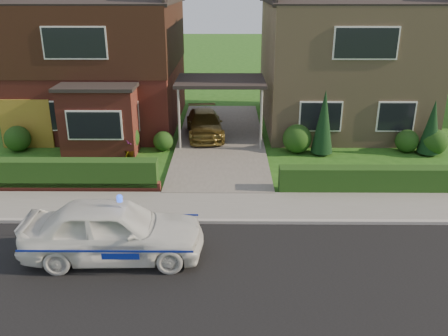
{
  "coord_description": "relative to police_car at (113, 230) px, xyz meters",
  "views": [
    {
      "loc": [
        0.31,
        -9.37,
        6.59
      ],
      "look_at": [
        0.21,
        3.5,
        1.58
      ],
      "focal_mm": 38.0,
      "sensor_mm": 36.0,
      "label": 1
    }
  ],
  "objects": [
    {
      "name": "ground",
      "position": [
        2.57,
        -1.2,
        -0.78
      ],
      "size": [
        120.0,
        120.0,
        0.0
      ],
      "primitive_type": "plane",
      "color": "#215115",
      "rests_on": "ground"
    },
    {
      "name": "road",
      "position": [
        2.57,
        -1.2,
        -0.78
      ],
      "size": [
        60.0,
        6.0,
        0.02
      ],
      "primitive_type": "cube",
      "color": "black",
      "rests_on": "ground"
    },
    {
      "name": "kerb",
      "position": [
        2.57,
        1.85,
        -0.72
      ],
      "size": [
        60.0,
        0.16,
        0.12
      ],
      "primitive_type": "cube",
      "color": "#9E9993",
      "rests_on": "ground"
    },
    {
      "name": "sidewalk",
      "position": [
        2.57,
        2.9,
        -0.73
      ],
      "size": [
        60.0,
        2.0,
        0.1
      ],
      "primitive_type": "cube",
      "color": "slate",
      "rests_on": "ground"
    },
    {
      "name": "driveway",
      "position": [
        2.57,
        9.8,
        -0.72
      ],
      "size": [
        3.8,
        12.0,
        0.12
      ],
      "primitive_type": "cube",
      "color": "#666059",
      "rests_on": "ground"
    },
    {
      "name": "house_left",
      "position": [
        -3.21,
        12.7,
        3.03
      ],
      "size": [
        7.5,
        9.53,
        7.25
      ],
      "color": "maroon",
      "rests_on": "ground"
    },
    {
      "name": "house_right",
      "position": [
        8.37,
        12.79,
        2.89
      ],
      "size": [
        7.5,
        8.06,
        7.25
      ],
      "color": "#947C5B",
      "rests_on": "ground"
    },
    {
      "name": "carport_link",
      "position": [
        2.57,
        9.75,
        1.88
      ],
      "size": [
        3.8,
        3.0,
        2.77
      ],
      "color": "black",
      "rests_on": "ground"
    },
    {
      "name": "garage_door",
      "position": [
        -5.68,
        8.76,
        0.27
      ],
      "size": [
        2.2,
        0.1,
        2.1
      ],
      "primitive_type": "cube",
      "color": "olive",
      "rests_on": "ground"
    },
    {
      "name": "dwarf_wall",
      "position": [
        -3.23,
        4.1,
        -0.6
      ],
      "size": [
        7.7,
        0.25,
        0.36
      ],
      "primitive_type": "cube",
      "color": "maroon",
      "rests_on": "ground"
    },
    {
      "name": "hedge_left",
      "position": [
        -3.23,
        4.25,
        -0.78
      ],
      "size": [
        7.5,
        0.55,
        0.9
      ],
      "primitive_type": "cube",
      "color": "#113611",
      "rests_on": "ground"
    },
    {
      "name": "hedge_right",
      "position": [
        8.37,
        4.15,
        -0.78
      ],
      "size": [
        7.5,
        0.55,
        0.8
      ],
      "primitive_type": "cube",
      "color": "#113611",
      "rests_on": "ground"
    },
    {
      "name": "shrub_left_far",
      "position": [
        -5.93,
        8.3,
        -0.24
      ],
      "size": [
        1.08,
        1.08,
        1.08
      ],
      "primitive_type": "sphere",
      "color": "#113611",
      "rests_on": "ground"
    },
    {
      "name": "shrub_left_mid",
      "position": [
        -1.43,
        8.1,
        -0.12
      ],
      "size": [
        1.32,
        1.32,
        1.32
      ],
      "primitive_type": "sphere",
      "color": "#113611",
      "rests_on": "ground"
    },
    {
      "name": "shrub_left_near",
      "position": [
        0.17,
        8.4,
        -0.36
      ],
      "size": [
        0.84,
        0.84,
        0.84
      ],
      "primitive_type": "sphere",
      "color": "#113611",
      "rests_on": "ground"
    },
    {
      "name": "shrub_right_near",
      "position": [
        5.77,
        8.2,
        -0.18
      ],
      "size": [
        1.2,
        1.2,
        1.2
      ],
      "primitive_type": "sphere",
      "color": "#113611",
      "rests_on": "ground"
    },
    {
      "name": "shrub_right_mid",
      "position": [
        10.37,
        8.3,
        -0.3
      ],
      "size": [
        0.96,
        0.96,
        0.96
      ],
      "primitive_type": "sphere",
      "color": "#113611",
      "rests_on": "ground"
    },
    {
      "name": "shrub_right_far",
      "position": [
        11.37,
        8.0,
        -0.24
      ],
      "size": [
        1.08,
        1.08,
        1.08
      ],
      "primitive_type": "sphere",
      "color": "#113611",
      "rests_on": "ground"
    },
    {
      "name": "conifer_a",
      "position": [
        6.77,
        8.0,
        0.52
      ],
      "size": [
        0.9,
        0.9,
        2.6
      ],
      "primitive_type": "cone",
      "color": "black",
      "rests_on": "ground"
    },
    {
      "name": "conifer_b",
      "position": [
        11.17,
        8.0,
        0.32
      ],
      "size": [
        0.9,
        0.9,
        2.2
      ],
      "primitive_type": "cone",
      "color": "black",
      "rests_on": "ground"
    },
    {
      "name": "police_car",
      "position": [
        0.0,
        0.0,
        0.0
      ],
      "size": [
        4.19,
        4.6,
        1.72
      ],
      "rotation": [
        0.0,
        0.0,
        1.6
      ],
      "color": "white",
      "rests_on": "ground"
    },
    {
      "name": "driveway_car",
      "position": [
        1.84,
        10.16,
        -0.1
      ],
      "size": [
        1.99,
        3.97,
        1.11
      ],
      "primitive_type": "imported",
      "rotation": [
        0.0,
        0.0,
        0.12
      ],
      "color": "brown",
      "rests_on": "driveway"
    },
    {
      "name": "potted_plant_a",
      "position": [
        -3.68,
        4.8,
        -0.39
      ],
      "size": [
        0.47,
        0.38,
        0.78
      ],
      "primitive_type": "imported",
      "rotation": [
        0.0,
        0.0,
        -0.28
      ],
      "color": "gray",
      "rests_on": "ground"
    },
    {
      "name": "potted_plant_b",
      "position": [
        -0.98,
        6.11,
        -0.41
      ],
      "size": [
        0.51,
        0.47,
        0.73
      ],
      "primitive_type": "imported",
      "rotation": [
        0.0,
        0.0,
        1.08
      ],
      "color": "gray",
      "rests_on": "ground"
    },
    {
      "name": "potted_plant_c",
      "position": [
        -1.07,
        7.48,
        -0.39
      ],
      "size": [
        0.52,
        0.52,
        0.78
      ],
      "primitive_type": "imported",
      "rotation": [
        0.0,
        0.0,
        1.79
      ],
      "color": "gray",
      "rests_on": "ground"
    }
  ]
}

